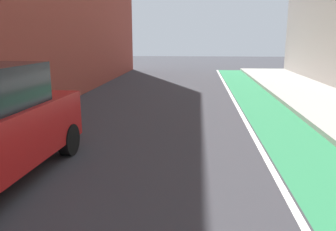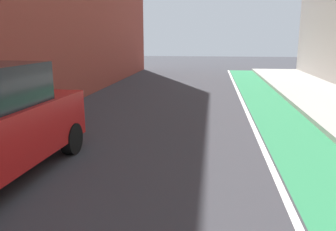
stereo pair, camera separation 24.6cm
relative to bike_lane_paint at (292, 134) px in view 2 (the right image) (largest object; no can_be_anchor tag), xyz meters
The scene contains 3 objects.
ground_plane 3.66m from the bike_lane_paint, 146.90° to the right, with size 75.66×75.66×0.00m, color #38383D.
bike_lane_paint is the anchor object (origin of this frame).
lane_divider_stripe 0.90m from the bike_lane_paint, behind, with size 0.12×34.39×0.00m, color white.
Camera 2 is at (1.00, 6.37, 2.41)m, focal length 37.01 mm.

